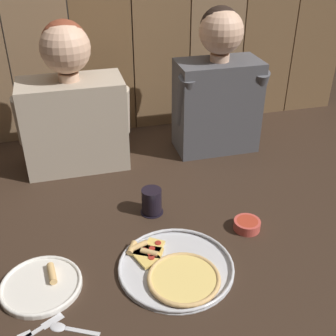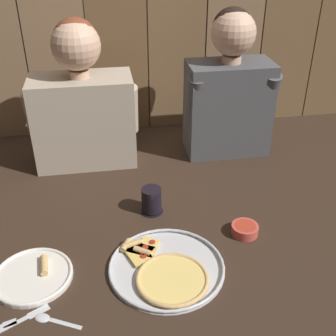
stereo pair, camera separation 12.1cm
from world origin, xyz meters
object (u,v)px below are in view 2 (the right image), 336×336
(dinner_plate, at_px, (33,275))
(drinking_glass, at_px, (151,201))
(dipping_bowl, at_px, (245,229))
(diner_right, at_px, (229,89))
(diner_left, at_px, (82,102))
(pizza_tray, at_px, (167,270))

(dinner_plate, height_order, drinking_glass, drinking_glass)
(dipping_bowl, bearing_deg, diner_right, 80.66)
(dipping_bowl, bearing_deg, drinking_glass, 149.13)
(drinking_glass, bearing_deg, dinner_plate, -145.25)
(dipping_bowl, relative_size, diner_right, 0.15)
(dinner_plate, distance_m, drinking_glass, 0.48)
(diner_left, height_order, diner_right, diner_right)
(dipping_bowl, bearing_deg, dinner_plate, -172.08)
(dipping_bowl, height_order, diner_right, diner_right)
(drinking_glass, height_order, dipping_bowl, drinking_glass)
(drinking_glass, relative_size, diner_right, 0.15)
(diner_left, relative_size, diner_right, 0.97)
(pizza_tray, xyz_separation_m, dinner_plate, (-0.40, 0.04, -0.00))
(diner_right, bearing_deg, diner_left, 179.95)
(drinking_glass, bearing_deg, diner_right, 46.70)
(dinner_plate, xyz_separation_m, diner_left, (0.17, 0.69, 0.27))
(dinner_plate, relative_size, diner_right, 0.38)
(pizza_tray, height_order, dinner_plate, dinner_plate)
(pizza_tray, bearing_deg, diner_right, 62.01)
(drinking_glass, xyz_separation_m, dipping_bowl, (0.30, -0.18, -0.03))
(pizza_tray, distance_m, dinner_plate, 0.40)
(pizza_tray, relative_size, dinner_plate, 1.50)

